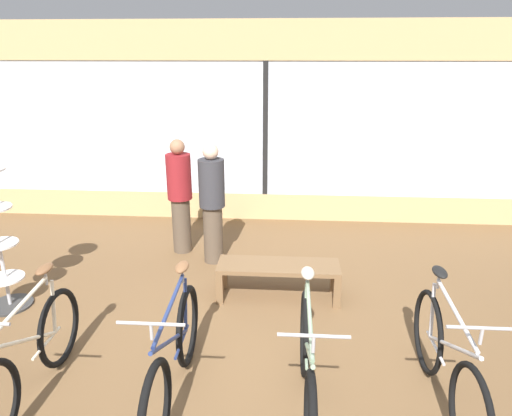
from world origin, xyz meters
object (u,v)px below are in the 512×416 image
object	(u,v)px
bicycle_far_right	(446,364)
accessory_rack	(0,250)
display_bench	(278,270)
customer_by_window	(212,202)
customer_near_rack	(180,195)
bicycle_left	(174,359)
bicycle_far_left	(29,359)
bicycle_right	(307,369)

from	to	relation	value
bicycle_far_right	accessory_rack	size ratio (longest dim) A/B	1.04
display_bench	customer_by_window	distance (m)	1.38
accessory_rack	customer_by_window	size ratio (longest dim) A/B	1.03
display_bench	customer_near_rack	size ratio (longest dim) A/B	0.86
accessory_rack	display_bench	size ratio (longest dim) A/B	1.20
bicycle_far_right	accessory_rack	world-z (taller)	accessory_rack
display_bench	customer_near_rack	bearing A→B (deg)	138.82
bicycle_left	display_bench	distance (m)	1.90
display_bench	customer_near_rack	distance (m)	1.93
bicycle_far_left	bicycle_far_right	world-z (taller)	bicycle_far_right
bicycle_far_left	display_bench	distance (m)	2.66
bicycle_right	customer_by_window	distance (m)	2.98
bicycle_right	bicycle_far_right	distance (m)	1.10
bicycle_right	bicycle_left	bearing A→B (deg)	176.70
bicycle_left	bicycle_far_right	xyz separation A→B (m)	(2.15, 0.07, 0.01)
bicycle_right	accessory_rack	distance (m)	3.57
bicycle_far_left	display_bench	size ratio (longest dim) A/B	1.23
bicycle_right	bicycle_far_right	xyz separation A→B (m)	(1.09, 0.13, 0.01)
bicycle_far_right	bicycle_left	bearing A→B (deg)	-178.20
bicycle_left	customer_near_rack	xyz separation A→B (m)	(-0.60, 2.95, 0.45)
bicycle_left	bicycle_right	world-z (taller)	bicycle_right
bicycle_far_left	customer_by_window	size ratio (longest dim) A/B	1.06
bicycle_far_left	bicycle_right	size ratio (longest dim) A/B	0.95
customer_near_rack	customer_by_window	distance (m)	0.59
bicycle_far_left	bicycle_left	xyz separation A→B (m)	(1.16, 0.07, 0.01)
customer_by_window	accessory_rack	bearing A→B (deg)	-147.92
customer_by_window	bicycle_left	bearing A→B (deg)	-87.81
bicycle_left	accessory_rack	bearing A→B (deg)	149.39
bicycle_right	accessory_rack	world-z (taller)	accessory_rack
bicycle_right	customer_by_window	world-z (taller)	customer_by_window
bicycle_left	accessory_rack	world-z (taller)	accessory_rack
bicycle_far_left	bicycle_far_right	xyz separation A→B (m)	(3.32, 0.14, 0.02)
bicycle_right	customer_by_window	xyz separation A→B (m)	(-1.16, 2.70, 0.45)
accessory_rack	customer_by_window	bearing A→B (deg)	32.08
bicycle_far_left	customer_by_window	world-z (taller)	customer_by_window
display_bench	accessory_rack	bearing A→B (deg)	-172.29
bicycle_right	customer_near_rack	bearing A→B (deg)	118.95
customer_by_window	bicycle_far_right	bearing A→B (deg)	-48.78
bicycle_right	bicycle_far_right	world-z (taller)	same
accessory_rack	customer_near_rack	xyz separation A→B (m)	(1.62, 1.64, 0.16)
customer_near_rack	customer_by_window	bearing A→B (deg)	-31.58
bicycle_left	customer_by_window	bearing A→B (deg)	92.19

